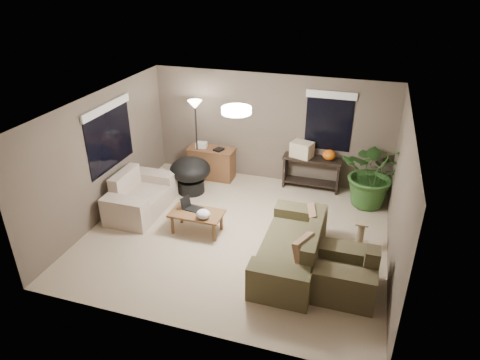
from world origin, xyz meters
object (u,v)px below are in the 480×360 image
(main_sofa, at_px, (293,250))
(loveseat, at_px, (140,198))
(floor_lamp, at_px, (195,114))
(houseplant, at_px, (373,180))
(coffee_table, at_px, (197,215))
(desk, at_px, (212,163))
(armchair, at_px, (346,275))
(cat_scratching_post, at_px, (360,235))
(console_table, at_px, (312,171))
(papasan_chair, at_px, (190,173))

(main_sofa, distance_m, loveseat, 3.47)
(main_sofa, relative_size, floor_lamp, 1.15)
(loveseat, height_order, houseplant, houseplant)
(main_sofa, distance_m, coffee_table, 1.99)
(coffee_table, bearing_deg, desk, 103.65)
(main_sofa, height_order, coffee_table, main_sofa)
(floor_lamp, bearing_deg, armchair, -38.78)
(cat_scratching_post, bearing_deg, coffee_table, -171.32)
(loveseat, bearing_deg, floor_lamp, 71.72)
(loveseat, distance_m, houseplant, 4.85)
(console_table, xyz_separation_m, papasan_chair, (-2.54, -0.98, 0.03))
(console_table, distance_m, houseplant, 1.39)
(papasan_chair, bearing_deg, coffee_table, -62.78)
(papasan_chair, xyz_separation_m, cat_scratching_post, (3.75, -0.99, -0.25))
(papasan_chair, height_order, cat_scratching_post, papasan_chair)
(main_sofa, relative_size, loveseat, 1.37)
(papasan_chair, bearing_deg, main_sofa, -35.30)
(loveseat, relative_size, coffee_table, 1.60)
(armchair, height_order, cat_scratching_post, armchair)
(houseplant, distance_m, cat_scratching_post, 1.63)
(coffee_table, height_order, cat_scratching_post, cat_scratching_post)
(armchair, xyz_separation_m, floor_lamp, (-3.69, 2.96, 1.30))
(armchair, bearing_deg, cat_scratching_post, 83.00)
(main_sofa, xyz_separation_m, armchair, (0.90, -0.39, 0.00))
(console_table, bearing_deg, coffee_table, -126.38)
(desk, bearing_deg, houseplant, -3.45)
(loveseat, height_order, console_table, loveseat)
(main_sofa, height_order, console_table, main_sofa)
(floor_lamp, xyz_separation_m, houseplant, (3.97, -0.08, -1.01))
(console_table, height_order, houseplant, houseplant)
(coffee_table, xyz_separation_m, houseplant, (3.12, 2.04, 0.23))
(houseplant, xyz_separation_m, cat_scratching_post, (-0.12, -1.59, -0.37))
(console_table, relative_size, floor_lamp, 0.68)
(console_table, bearing_deg, papasan_chair, -158.88)
(main_sofa, height_order, desk, main_sofa)
(floor_lamp, bearing_deg, coffee_table, -68.19)
(armchair, height_order, console_table, armchair)
(coffee_table, xyz_separation_m, floor_lamp, (-0.85, 2.12, 1.24))
(houseplant, bearing_deg, main_sofa, -115.29)
(papasan_chair, bearing_deg, floor_lamp, 98.73)
(desk, xyz_separation_m, cat_scratching_post, (3.55, -1.81, -0.16))
(cat_scratching_post, bearing_deg, console_table, 121.46)
(armchair, distance_m, papasan_chair, 4.26)
(desk, bearing_deg, main_sofa, -47.49)
(main_sofa, xyz_separation_m, coffee_table, (-1.94, 0.45, 0.06))
(desk, relative_size, console_table, 0.85)
(armchair, distance_m, houseplant, 2.91)
(armchair, relative_size, cat_scratching_post, 2.00)
(armchair, xyz_separation_m, coffee_table, (-2.84, 0.84, 0.06))
(cat_scratching_post, bearing_deg, desk, 153.01)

